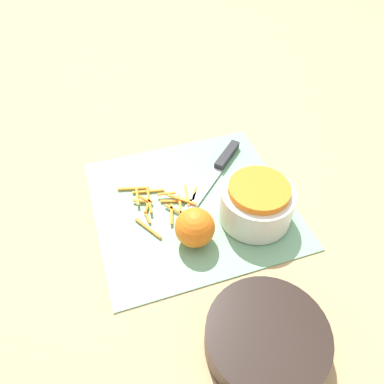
{
  "coord_description": "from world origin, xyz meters",
  "views": [
    {
      "loc": [
        0.16,
        0.49,
        0.58
      ],
      "look_at": [
        0.0,
        0.0,
        0.04
      ],
      "focal_mm": 35.0,
      "sensor_mm": 36.0,
      "label": 1
    }
  ],
  "objects_px": {
    "bowl_dark": "(266,339)",
    "orange_left": "(195,227)",
    "knife": "(221,163)",
    "bowl_speckled": "(257,203)"
  },
  "relations": [
    {
      "from": "bowl_dark",
      "to": "orange_left",
      "type": "height_order",
      "value": "orange_left"
    },
    {
      "from": "bowl_speckled",
      "to": "orange_left",
      "type": "height_order",
      "value": "bowl_speckled"
    },
    {
      "from": "knife",
      "to": "orange_left",
      "type": "bearing_deg",
      "value": 12.08
    },
    {
      "from": "knife",
      "to": "bowl_speckled",
      "type": "bearing_deg",
      "value": 49.59
    },
    {
      "from": "bowl_speckled",
      "to": "knife",
      "type": "relative_size",
      "value": 0.72
    },
    {
      "from": "bowl_speckled",
      "to": "knife",
      "type": "xyz_separation_m",
      "value": [
        0.01,
        -0.16,
        -0.03
      ]
    },
    {
      "from": "bowl_speckled",
      "to": "bowl_dark",
      "type": "xyz_separation_m",
      "value": [
        0.09,
        0.24,
        -0.02
      ]
    },
    {
      "from": "bowl_speckled",
      "to": "knife",
      "type": "bearing_deg",
      "value": -87.28
    },
    {
      "from": "bowl_dark",
      "to": "orange_left",
      "type": "xyz_separation_m",
      "value": [
        0.04,
        -0.22,
        0.02
      ]
    },
    {
      "from": "bowl_dark",
      "to": "knife",
      "type": "xyz_separation_m",
      "value": [
        -0.09,
        -0.4,
        -0.01
      ]
    }
  ]
}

